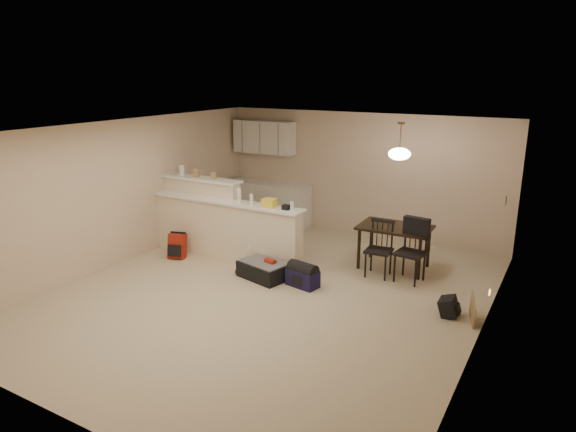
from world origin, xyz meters
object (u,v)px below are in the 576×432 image
Objects in this scene: pendant_lamp at (399,153)px; dining_chair_near at (379,249)px; dining_table at (395,231)px; red_backpack at (177,246)px; dining_chair_far at (410,252)px; navy_duffel at (303,278)px; suitcase at (264,270)px; black_daypack at (449,307)px.

pendant_lamp is 0.66× the size of dining_chair_near.
red_backpack is at bearing -159.39° from dining_table.
dining_chair_far is 2.01× the size of navy_duffel.
pendant_lamp is 2.93m from suitcase.
red_backpack is at bearing 89.24° from black_daypack.
suitcase is (-1.70, -1.50, -1.86)m from pendant_lamp.
dining_table reaches higher than black_daypack.
dining_chair_near reaches higher than navy_duffel.
pendant_lamp is 1.60m from dining_chair_far.
dining_chair_near is at bearing -168.21° from dining_chair_far.
black_daypack is (2.96, 0.14, -0.00)m from suitcase.
dining_chair_far is 2.39m from suitcase.
dining_chair_far is 2.26× the size of red_backpack.
pendant_lamp is 2.63m from black_daypack.
dining_chair_far is at bearing -2.71° from red_backpack.
dining_chair_near is at bearing -101.60° from pendant_lamp.
navy_duffel is (-0.88, -1.00, -0.33)m from dining_chair_near.
pendant_lamp is 0.61× the size of dining_chair_far.
navy_duffel reaches higher than suitcase.
dining_chair_far is (0.41, -0.45, -0.15)m from dining_table.
suitcase is 1.77× the size of red_backpack.
dining_table is at bearing 140.29° from dining_chair_far.
dining_chair_near is 1.19× the size of suitcase.
dining_chair_near is at bearing 55.03° from black_daypack.
dining_chair_near reaches higher than dining_table.
suitcase is 1.88m from red_backpack.
dining_table is 1.21× the size of dining_chair_far.
dining_chair_far reaches higher than dining_chair_near.
dining_chair_far is at bearing 47.69° from navy_duffel.
dining_chair_far reaches higher than red_backpack.
red_backpack is 2.59m from navy_duffel.
red_backpack is 0.89× the size of navy_duffel.
dining_chair_far reaches higher than dining_table.
dining_chair_far reaches higher than black_daypack.
dining_chair_near is 1.92m from suitcase.
navy_duffel is (-0.98, -1.48, -0.52)m from dining_table.
pendant_lamp is at bearing 5.26° from red_backpack.
navy_duffel is at bearing -125.30° from dining_table.
dining_table is 1.93m from black_daypack.
pendant_lamp reaches higher than dining_chair_far.
navy_duffel is at bearing -134.95° from dining_chair_near.
dining_table is 3.89m from red_backpack.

